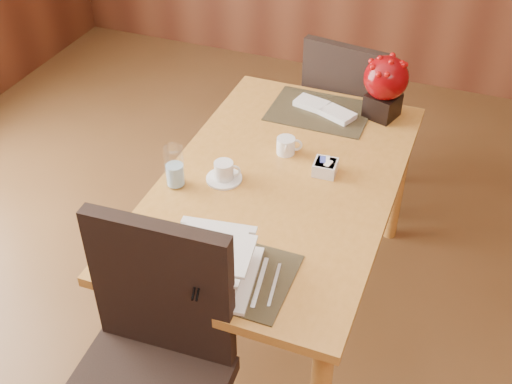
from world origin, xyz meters
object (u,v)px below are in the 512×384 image
at_px(dining_table, 279,198).
at_px(soup_setting, 210,263).
at_px(bread_plate, 135,236).
at_px(far_chair, 350,113).
at_px(coffee_cup, 224,172).
at_px(berry_decor, 385,84).
at_px(sugar_caddy, 325,167).
at_px(near_chair, 150,360).
at_px(water_glass, 174,167).
at_px(creamer_jug, 286,146).

xyz_separation_m(dining_table, soup_setting, (-0.04, -0.58, 0.16)).
height_order(bread_plate, far_chair, far_chair).
distance_m(dining_table, coffee_cup, 0.26).
bearing_deg(bread_plate, far_chair, 72.83).
bearing_deg(dining_table, soup_setting, -93.98).
height_order(soup_setting, berry_decor, berry_decor).
xyz_separation_m(coffee_cup, far_chair, (0.28, 0.99, -0.23)).
height_order(dining_table, sugar_caddy, sugar_caddy).
bearing_deg(coffee_cup, sugar_caddy, 27.19).
bearing_deg(near_chair, water_glass, 106.27).
bearing_deg(sugar_caddy, coffee_cup, -152.81).
relative_size(near_chair, far_chair, 1.10).
distance_m(soup_setting, near_chair, 0.36).
bearing_deg(dining_table, berry_decor, 66.34).
bearing_deg(water_glass, bread_plate, -90.00).
bearing_deg(far_chair, dining_table, 94.41).
height_order(dining_table, berry_decor, berry_decor).
height_order(soup_setting, bread_plate, soup_setting).
xyz_separation_m(water_glass, far_chair, (0.44, 1.09, -0.29)).
bearing_deg(far_chair, sugar_caddy, 104.78).
bearing_deg(coffee_cup, soup_setting, -71.68).
xyz_separation_m(near_chair, far_chair, (0.20, 1.77, -0.05)).
xyz_separation_m(coffee_cup, water_glass, (-0.16, -0.10, 0.05)).
bearing_deg(coffee_cup, bread_plate, -110.87).
distance_m(creamer_jug, sugar_caddy, 0.21).
relative_size(dining_table, coffee_cup, 10.40).
distance_m(water_glass, far_chair, 1.21).
bearing_deg(creamer_jug, dining_table, -99.08).
height_order(soup_setting, far_chair, far_chair).
distance_m(coffee_cup, far_chair, 1.06).
bearing_deg(berry_decor, far_chair, 124.45).
relative_size(creamer_jug, bread_plate, 0.74).
relative_size(bread_plate, near_chair, 0.13).
distance_m(dining_table, water_glass, 0.45).
distance_m(berry_decor, bread_plate, 1.30).
height_order(water_glass, bread_plate, water_glass).
bearing_deg(water_glass, dining_table, 25.78).
distance_m(coffee_cup, bread_plate, 0.46).
height_order(coffee_cup, creamer_jug, coffee_cup).
distance_m(soup_setting, coffee_cup, 0.53).
distance_m(sugar_caddy, near_chair, 1.02).
distance_m(soup_setting, sugar_caddy, 0.72).
relative_size(coffee_cup, near_chair, 0.13).
bearing_deg(soup_setting, near_chair, -117.07).
distance_m(dining_table, bread_plate, 0.64).
height_order(creamer_jug, bread_plate, creamer_jug).
bearing_deg(soup_setting, sugar_caddy, 65.58).
bearing_deg(creamer_jug, bread_plate, -136.81).
bearing_deg(creamer_jug, near_chair, -116.37).
xyz_separation_m(sugar_caddy, bread_plate, (-0.52, -0.61, -0.02)).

